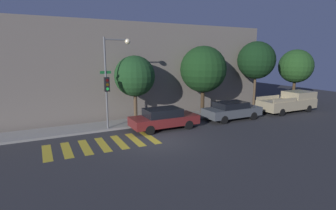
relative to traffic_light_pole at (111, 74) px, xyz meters
name	(u,v)px	position (x,y,z in m)	size (l,w,h in m)	color
ground_plane	(157,141)	(1.66, -3.37, -3.71)	(60.00, 60.00, 0.00)	#333335
sidewalk	(133,123)	(1.66, 0.94, -3.64)	(26.00, 2.23, 0.14)	gray
building_row	(114,70)	(1.66, 5.46, -0.05)	(26.00, 6.00, 7.31)	slate
crosswalk	(103,144)	(-1.30, -2.57, -3.71)	(6.08, 2.60, 0.00)	gold
traffic_light_pole	(111,74)	(0.00, 0.00, 0.00)	(2.03, 0.56, 5.97)	slate
sedan_near_corner	(164,118)	(3.08, -1.27, -2.98)	(4.51, 1.87, 1.40)	maroon
sedan_middle	(232,110)	(8.83, -1.27, -2.98)	(4.49, 1.85, 1.37)	#4C5156
pickup_truck	(289,102)	(15.22, -1.27, -2.85)	(5.33, 2.03, 1.72)	tan
tree_near_corner	(135,76)	(1.96, 1.10, -0.32)	(2.89, 2.89, 4.84)	brown
tree_midblock	(203,69)	(7.76, 1.10, 0.02)	(3.71, 3.71, 5.60)	#42301E
tree_far_end	(256,60)	(13.42, 1.10, 0.69)	(3.34, 3.34, 6.08)	brown
tree_behind_truck	(296,66)	(18.72, 1.10, 0.06)	(3.28, 3.28, 5.42)	#4C3823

